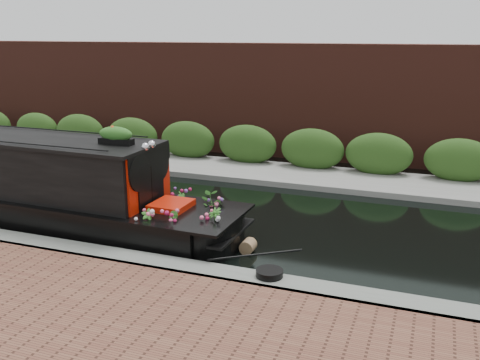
% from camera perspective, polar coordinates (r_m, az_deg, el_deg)
% --- Properties ---
extents(ground, '(80.00, 80.00, 0.00)m').
position_cam_1_polar(ground, '(13.57, -6.46, -3.45)').
color(ground, black).
rests_on(ground, ground).
extents(near_bank_coping, '(40.00, 0.60, 0.50)m').
position_cam_1_polar(near_bank_coping, '(10.94, -14.33, -8.66)').
color(near_bank_coping, slate).
rests_on(near_bank_coping, ground).
extents(far_bank_path, '(40.00, 2.40, 0.34)m').
position_cam_1_polar(far_bank_path, '(17.25, -0.19, 0.80)').
color(far_bank_path, gray).
rests_on(far_bank_path, ground).
extents(far_hedge, '(40.00, 1.10, 2.80)m').
position_cam_1_polar(far_hedge, '(18.07, 0.82, 1.49)').
color(far_hedge, '#284A18').
rests_on(far_hedge, ground).
extents(far_brick_wall, '(40.00, 1.00, 8.00)m').
position_cam_1_polar(far_brick_wall, '(20.00, 2.84, 2.86)').
color(far_brick_wall, '#4A2119').
rests_on(far_brick_wall, ground).
extents(narrowboat, '(11.39, 2.25, 2.66)m').
position_cam_1_polar(narrowboat, '(14.02, -23.46, -0.66)').
color(narrowboat, black).
rests_on(narrowboat, ground).
extents(rope_fender, '(0.29, 0.32, 0.29)m').
position_cam_1_polar(rope_fender, '(11.05, 0.87, -7.08)').
color(rope_fender, olive).
rests_on(rope_fender, ground).
extents(coiled_mooring_rope, '(0.48, 0.48, 0.12)m').
position_cam_1_polar(coiled_mooring_rope, '(9.52, 3.16, -9.89)').
color(coiled_mooring_rope, black).
rests_on(coiled_mooring_rope, near_bank_coping).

